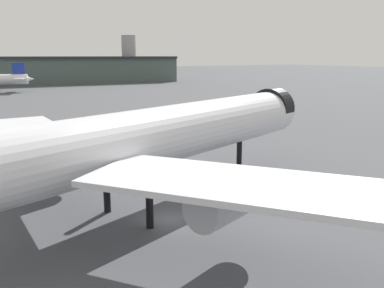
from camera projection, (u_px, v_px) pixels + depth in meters
name	position (u px, v px, depth m)	size (l,w,h in m)	color
ground	(167.00, 219.00, 36.30)	(900.00, 900.00, 0.00)	#4C4F54
airliner_near_gate	(143.00, 140.00, 36.40)	(53.62, 47.77, 15.58)	silver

